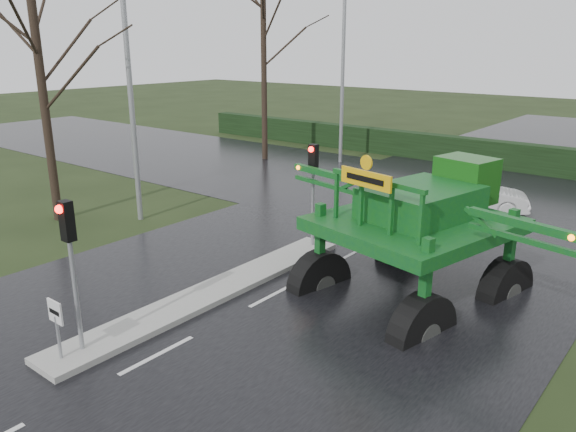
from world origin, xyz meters
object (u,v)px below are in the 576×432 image
Objects in this scene: keep_left_sign at (56,320)px; white_sedan at (475,211)px; street_light_left_far at (348,54)px; street_light_left_near at (133,60)px; crop_sprayer at (327,203)px; traffic_signal_mid at (313,173)px; traffic_signal_near at (69,245)px.

keep_left_sign is 0.34× the size of white_sedan.
keep_left_sign is at bearing -72.22° from street_light_left_far.
street_light_left_near is at bearing -90.00° from street_light_left_far.
street_light_left_near is (-6.89, 7.50, 4.93)m from keep_left_sign.
crop_sprayer reaches higher than white_sedan.
street_light_left_far is (-6.89, 12.51, 3.40)m from traffic_signal_mid.
street_light_left_far is at bearing 108.17° from traffic_signal_near.
traffic_signal_mid is at bearing 138.36° from white_sedan.
traffic_signal_mid is 0.35× the size of street_light_left_near.
traffic_signal_near is at bearing 147.75° from white_sedan.
street_light_left_far is (0.00, 14.00, 0.00)m from street_light_left_near.
keep_left_sign is 9.12m from traffic_signal_mid.
street_light_left_near is 2.50× the size of white_sedan.
keep_left_sign is 7.40m from crop_sprayer.
white_sedan is (2.57, 16.23, -2.59)m from traffic_signal_near.
traffic_signal_near is 1.00× the size of traffic_signal_mid.
traffic_signal_mid is at bearing 12.21° from street_light_left_near.
white_sedan is (9.46, -4.78, -5.99)m from street_light_left_far.
street_light_left_far is at bearing 90.00° from street_light_left_near.
traffic_signal_mid is at bearing 90.00° from keep_left_sign.
traffic_signal_mid is (0.00, 8.50, 0.00)m from traffic_signal_near.
keep_left_sign is at bearing 148.01° from white_sedan.
street_light_left_near is (-6.89, -1.49, 3.40)m from traffic_signal_mid.
traffic_signal_near is 0.35× the size of street_light_left_far.
crop_sprayer reaches higher than traffic_signal_mid.
crop_sprayer is at bearing 74.74° from keep_left_sign.
crop_sprayer is (8.81, -14.47, -3.61)m from street_light_left_far.
street_light_left_far is at bearing 118.86° from traffic_signal_mid.
street_light_left_far is at bearing 133.64° from crop_sprayer.
white_sedan is at bearing 44.25° from street_light_left_near.
traffic_signal_near reaches higher than keep_left_sign.
street_light_left_far reaches higher than white_sedan.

